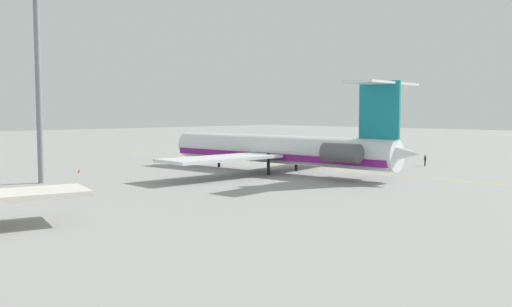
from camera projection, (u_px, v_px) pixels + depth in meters
The scene contains 7 objects.
ground at pixel (302, 166), 87.40m from camera, with size 389.88×389.88×0.00m, color gray.
main_jetliner at pixel (282, 149), 76.65m from camera, with size 42.56×37.70×12.39m.
ground_crew_near_nose at pixel (267, 150), 108.12m from camera, with size 0.29×0.45×1.79m.
ground_crew_near_tail at pixel (425, 159), 86.63m from camera, with size 0.44×0.29×1.79m.
safety_cone_nose at pixel (79, 171), 77.28m from camera, with size 0.40×0.40×0.55m, color #EA590F.
taxiway_centreline at pixel (313, 168), 83.52m from camera, with size 97.74×0.36×0.01m, color gold.
light_mast at pixel (38, 60), 64.84m from camera, with size 4.00×0.70×27.10m.
Camera 1 is at (-56.69, 66.39, 8.63)m, focal length 38.09 mm.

